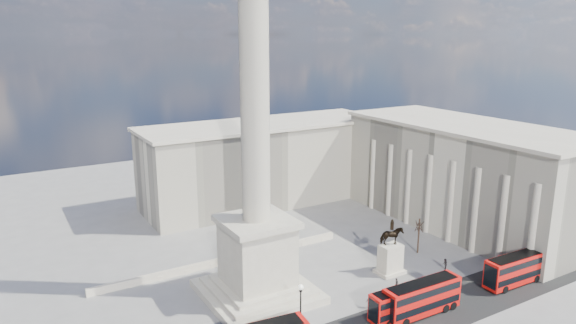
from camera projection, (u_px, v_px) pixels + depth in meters
The scene contains 16 objects.
ground at pixel (276, 311), 64.66m from camera, with size 180.00×180.00×0.00m, color gray.
nelsons_column at pixel (256, 203), 65.72m from camera, with size 14.00×14.00×49.85m.
balustrade_wall at pixel (225, 261), 77.90m from camera, with size 40.00×0.60×1.10m, color beige.
building_east at pixel (465, 174), 92.96m from camera, with size 19.00×46.00×18.60m.
building_northeast at pixel (266, 162), 105.94m from camera, with size 51.00×17.00×16.60m.
red_bus_b at pixel (405, 302), 62.97m from camera, with size 9.63×2.52×3.88m.
red_bus_c at pixel (422, 298), 63.42m from camera, with size 10.88×2.75×4.39m.
red_bus_d at pixel (517, 269), 71.28m from camera, with size 10.73×2.82×4.32m.
victorian_lamp at pixel (301, 308), 57.53m from camera, with size 0.60×0.60×6.98m.
equestrian_statue at pixel (391, 255), 74.38m from camera, with size 4.00×3.00×8.32m.
bare_tree_near at pixel (502, 214), 82.04m from camera, with size 1.73×1.73×7.57m.
bare_tree_mid at pixel (419, 225), 80.95m from camera, with size 1.59×1.59×6.03m.
bare_tree_far at pixel (438, 196), 90.02m from camera, with size 1.97×1.97×8.04m.
pedestrian_walking at pixel (397, 284), 69.98m from camera, with size 0.62×0.40×1.69m, color #282322.
pedestrian_standing at pixel (445, 264), 75.93m from camera, with size 0.84×0.66×1.73m, color #282322.
pedestrian_crossing at pixel (370, 302), 65.27m from camera, with size 0.97×0.41×1.66m, color #282322.
Camera 1 is at (-28.26, -50.89, 33.93)m, focal length 32.00 mm.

